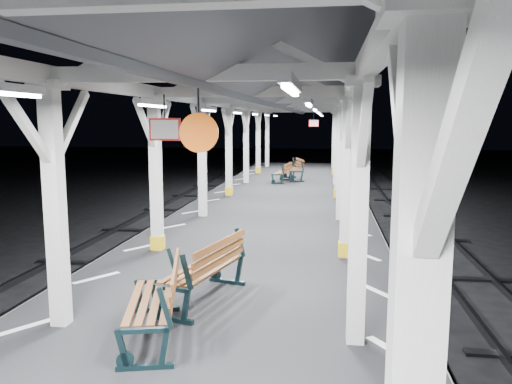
% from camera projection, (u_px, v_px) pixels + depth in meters
% --- Properties ---
extents(ground, '(120.00, 120.00, 0.00)m').
position_uv_depth(ground, '(231.00, 339.00, 8.75)').
color(ground, black).
rests_on(ground, ground).
extents(platform, '(6.00, 50.00, 1.00)m').
position_uv_depth(platform, '(231.00, 312.00, 8.67)').
color(platform, black).
rests_on(platform, ground).
extents(hazard_stripes_left, '(1.00, 48.00, 0.01)m').
position_uv_depth(hazard_stripes_left, '(97.00, 278.00, 8.94)').
color(hazard_stripes_left, silver).
rests_on(hazard_stripes_left, platform).
extents(hazard_stripes_right, '(1.00, 48.00, 0.01)m').
position_uv_depth(hazard_stripes_right, '(376.00, 291.00, 8.26)').
color(hazard_stripes_right, silver).
rests_on(hazard_stripes_right, platform).
extents(canopy, '(5.40, 49.00, 4.65)m').
position_uv_depth(canopy, '(229.00, 73.00, 8.08)').
color(canopy, silver).
rests_on(canopy, platform).
extents(bench_near, '(1.12, 1.97, 1.01)m').
position_uv_depth(bench_near, '(208.00, 268.00, 7.71)').
color(bench_near, black).
rests_on(bench_near, platform).
extents(bench_mid, '(1.09, 1.91, 0.98)m').
position_uv_depth(bench_mid, '(159.00, 298.00, 6.45)').
color(bench_mid, black).
rests_on(bench_mid, platform).
extents(bench_far, '(0.83, 1.70, 0.89)m').
position_uv_depth(bench_far, '(284.00, 172.00, 22.74)').
color(bench_far, black).
rests_on(bench_far, platform).
extents(bench_extra, '(1.14, 1.96, 1.00)m').
position_uv_depth(bench_extra, '(295.00, 169.00, 23.66)').
color(bench_extra, black).
rests_on(bench_extra, platform).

